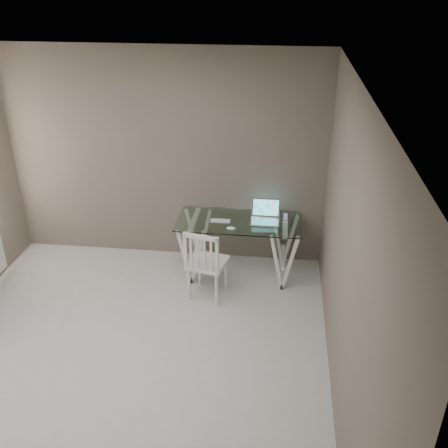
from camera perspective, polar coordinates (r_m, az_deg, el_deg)
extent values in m
plane|color=#B9B6B1|center=(5.13, -11.64, -15.95)|extent=(4.50, 4.50, 0.00)
cube|color=white|center=(3.85, -15.52, 14.82)|extent=(4.00, 4.50, 0.02)
cube|color=#655A4F|center=(6.29, -6.72, 7.49)|extent=(4.00, 0.02, 2.70)
cube|color=#655A4F|center=(4.13, 13.91, -4.47)|extent=(0.02, 4.50, 2.70)
cube|color=silver|center=(6.00, 1.76, 0.30)|extent=(1.50, 0.70, 0.01)
cube|color=white|center=(6.25, -3.32, -2.50)|extent=(0.24, 0.62, 0.72)
cube|color=white|center=(6.17, 6.81, -3.10)|extent=(0.24, 0.62, 0.72)
cube|color=white|center=(5.75, -1.89, -4.42)|extent=(0.49, 0.49, 0.04)
cylinder|color=white|center=(5.80, -4.01, -6.90)|extent=(0.04, 0.04, 0.42)
cylinder|color=white|center=(5.70, -0.87, -7.54)|extent=(0.04, 0.04, 0.42)
cylinder|color=white|center=(6.06, -2.78, -5.21)|extent=(0.04, 0.04, 0.42)
cylinder|color=white|center=(5.96, 0.23, -5.79)|extent=(0.04, 0.04, 0.42)
cube|color=white|center=(5.48, -2.64, -3.37)|extent=(0.41, 0.12, 0.46)
cube|color=#B8B8BC|center=(5.98, 4.70, 0.27)|extent=(0.34, 0.24, 0.02)
cube|color=#19D899|center=(6.06, 4.81, 1.90)|extent=(0.34, 0.07, 0.22)
cube|color=silver|center=(5.99, -0.43, 0.36)|extent=(0.25, 0.11, 0.01)
ellipsoid|color=white|center=(5.79, 0.81, -0.50)|extent=(0.11, 0.06, 0.03)
cube|color=white|center=(6.02, 7.02, 0.30)|extent=(0.06, 0.06, 0.01)
cube|color=black|center=(6.00, 7.06, 0.84)|extent=(0.05, 0.03, 0.10)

